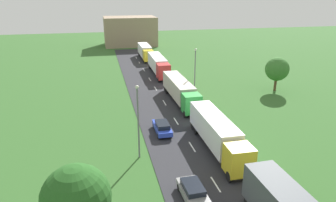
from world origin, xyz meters
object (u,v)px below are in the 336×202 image
Objects in this scene: truck_second at (217,133)px; tree_oak at (277,69)px; truck_fourth at (158,64)px; car_second at (193,192)px; lamppost_second at (138,118)px; lamppost_third at (195,69)px; distant_building at (130,31)px; tree_birch at (76,199)px; car_third at (162,127)px; truck_fifth at (145,51)px; truck_third at (180,90)px.

tree_oak is (18.04, 18.15, 1.84)m from truck_second.
car_second is (-5.16, -42.07, -1.34)m from truck_fourth.
lamppost_third is at bearing 57.74° from lamppost_second.
lamppost_third is 0.48× the size of distant_building.
distant_building is at bearing 95.42° from lamppost_third.
truck_second is at bearing -134.82° from tree_oak.
truck_second is 2.17× the size of tree_oak.
distant_building is (-19.77, 55.31, 0.62)m from tree_oak.
lamppost_second is 0.48× the size of distant_building.
lamppost_second is 1.15× the size of tree_birch.
truck_fifth is at bearing 83.96° from car_third.
car_second is 0.56× the size of lamppost_third.
truck_fifth is 37.07m from tree_oak.
car_second is at bearing -90.32° from car_third.
lamppost_second reaches higher than tree_oak.
truck_third is 57.49m from distant_building.
truck_fifth reaches higher than car_third.
lamppost_third is at bearing -77.34° from truck_fourth.
lamppost_second reaches higher than lamppost_third.
truck_second is at bearing -90.09° from truck_fourth.
car_second is 0.64× the size of tree_birch.
tree_birch reaches higher than truck_fourth.
lamppost_third is (12.00, 19.02, -0.06)m from lamppost_second.
tree_oak is at bearing -4.26° from lamppost_third.
car_second is 0.74× the size of tree_oak.
lamppost_third reaches higher than truck_fourth.
truck_fourth is 39.35m from distant_building.
distant_building is (6.86, 73.23, 0.08)m from lamppost_second.
tree_birch is (-13.98, -28.21, 2.72)m from truck_third.
truck_fourth is 16.11m from truck_fifth.
truck_fourth is 1.16× the size of truck_fifth.
car_third is 0.64× the size of tree_birch.
tree_birch is at bearing -153.99° from car_second.
truck_fifth is 2.01× the size of tree_oak.
truck_fifth is 0.73× the size of distant_building.
car_second is at bearing -131.67° from tree_oak.
truck_fourth is at bearing -87.40° from distant_building.
distant_building is at bearing 109.67° from tree_oak.
truck_third is at bearing -88.23° from distant_building.
car_third is 68.16m from distant_building.
truck_fifth is 31.39m from lamppost_third.
lamppost_second is at bearing -124.10° from car_third.
lamppost_third is at bearing 61.07° from tree_birch.
lamppost_second is (-3.48, 8.07, 3.68)m from car_second.
tree_oak is (26.62, 17.93, -0.54)m from lamppost_second.
truck_fifth is 2.73× the size of car_third.
truck_second is 0.93× the size of truck_fourth.
truck_second is at bearing -89.67° from truck_fifth.
truck_fourth reaches higher than car_second.
car_third is at bearing -115.61° from truck_third.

